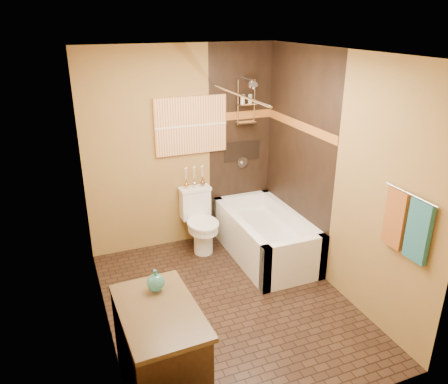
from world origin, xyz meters
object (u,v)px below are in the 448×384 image
sunset_painting (191,125)px  vanity (160,353)px  toilet (200,220)px  bathtub (265,239)px

sunset_painting → vanity: (-1.04, -2.37, -1.15)m
toilet → vanity: vanity is taller
sunset_painting → toilet: size_ratio=1.16×
toilet → vanity: bearing=-117.7°
bathtub → vanity: 2.39m
bathtub → toilet: size_ratio=1.93×
vanity → sunset_painting: bearing=64.3°
sunset_painting → vanity: bearing=-113.6°
sunset_painting → bathtub: sunset_painting is taller
toilet → vanity: size_ratio=0.83×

